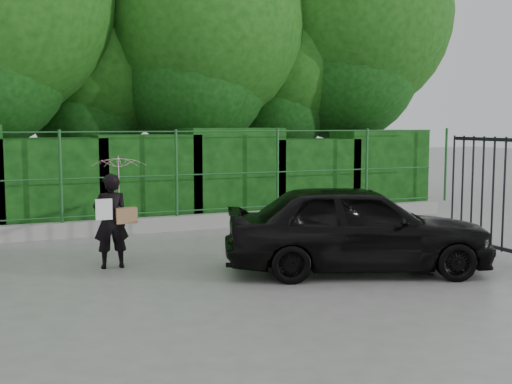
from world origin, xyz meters
name	(u,v)px	position (x,y,z in m)	size (l,w,h in m)	color
ground	(238,281)	(0.00, 0.00, 0.00)	(80.00, 80.00, 0.00)	gray
kerb	(158,224)	(0.00, 4.50, 0.15)	(14.00, 0.25, 0.30)	#9E9E99
fence	(168,173)	(0.22, 4.50, 1.20)	(14.13, 0.06, 1.80)	#1E5425
hedge	(143,179)	(-0.07, 5.50, 1.01)	(14.20, 1.20, 2.20)	black
trees	(168,27)	(1.14, 7.74, 4.62)	(17.10, 6.15, 8.08)	black
woman	(117,194)	(-1.39, 1.54, 1.14)	(0.85, 0.86, 1.73)	black
car	(357,227)	(1.86, -0.15, 0.67)	(1.59, 3.94, 1.34)	black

